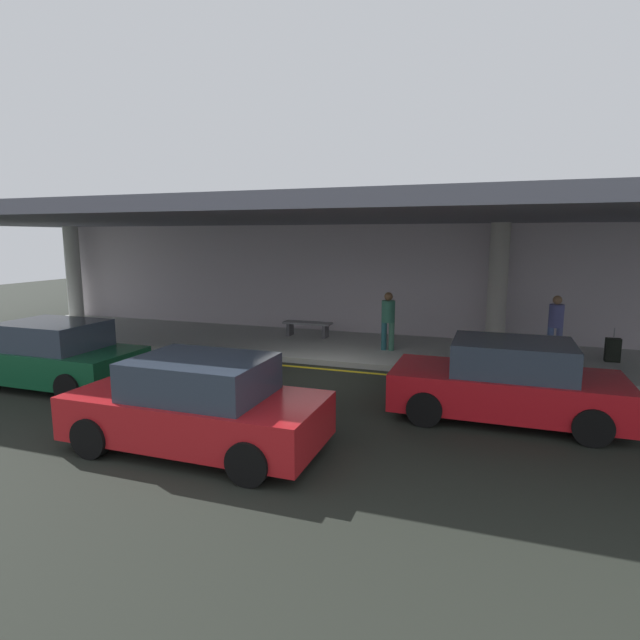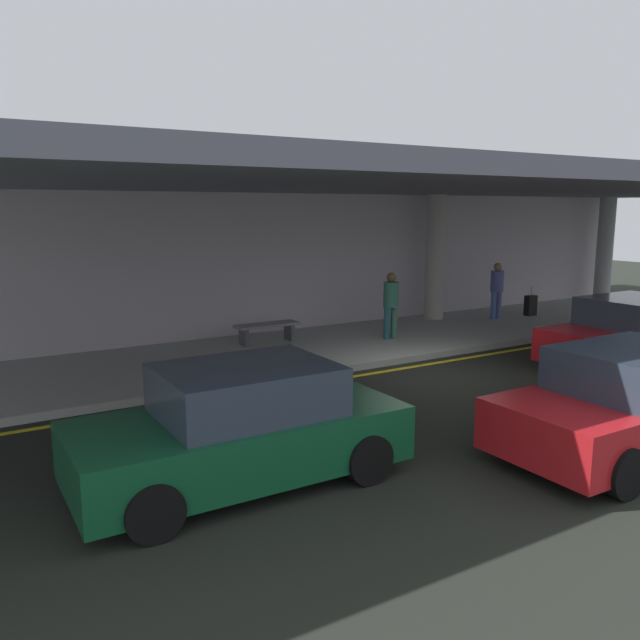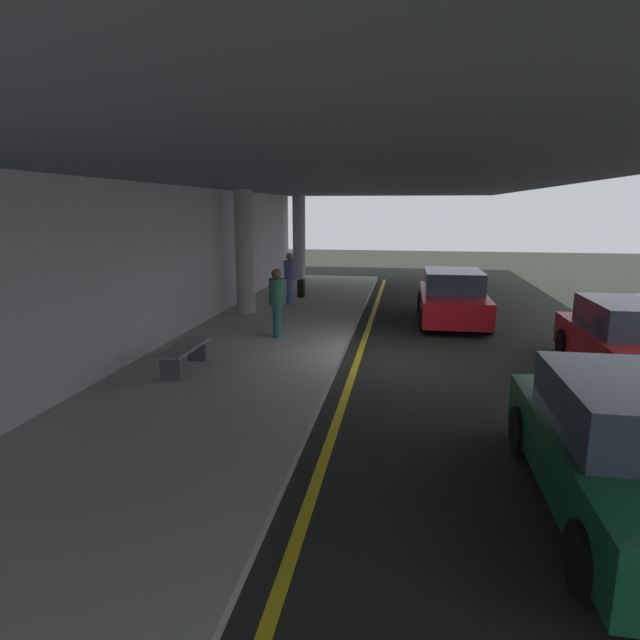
# 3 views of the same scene
# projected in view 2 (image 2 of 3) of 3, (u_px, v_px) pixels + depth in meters

# --- Properties ---
(ground_plane) EXTENTS (60.00, 60.00, 0.00)m
(ground_plane) POSITION_uv_depth(u_px,v_px,m) (430.00, 374.00, 13.11)
(ground_plane) COLOR black
(sidewalk) EXTENTS (26.00, 4.20, 0.15)m
(sidewalk) POSITION_uv_depth(u_px,v_px,m) (347.00, 344.00, 15.71)
(sidewalk) COLOR #A5A8A3
(sidewalk) RESTS_ON ground
(lane_stripe_yellow) EXTENTS (26.00, 0.14, 0.01)m
(lane_stripe_yellow) POSITION_uv_depth(u_px,v_px,m) (409.00, 367.00, 13.67)
(lane_stripe_yellow) COLOR yellow
(lane_stripe_yellow) RESTS_ON ground
(support_column_left_mid) EXTENTS (0.57, 0.57, 3.65)m
(support_column_left_mid) POSITION_uv_depth(u_px,v_px,m) (435.00, 258.00, 18.58)
(support_column_left_mid) COLOR #AAA69D
(support_column_left_mid) RESTS_ON sidewalk
(support_column_center) EXTENTS (0.57, 0.57, 3.65)m
(support_column_center) POSITION_uv_depth(u_px,v_px,m) (605.00, 249.00, 22.65)
(support_column_center) COLOR #A1A1A1
(support_column_center) RESTS_ON sidewalk
(ceiling_overhang) EXTENTS (28.00, 13.20, 0.30)m
(ceiling_overhang) POSITION_uv_depth(u_px,v_px,m) (361.00, 184.00, 14.61)
(ceiling_overhang) COLOR slate
(ceiling_overhang) RESTS_ON support_column_far_left
(terminal_back_wall) EXTENTS (26.00, 0.30, 3.80)m
(terminal_back_wall) POSITION_uv_depth(u_px,v_px,m) (303.00, 264.00, 17.29)
(terminal_back_wall) COLOR #BBB0B8
(terminal_back_wall) RESTS_ON ground
(car_red) EXTENTS (4.10, 1.92, 1.50)m
(car_red) POSITION_uv_depth(u_px,v_px,m) (630.00, 334.00, 13.74)
(car_red) COLOR red
(car_red) RESTS_ON ground
(car_dark_green) EXTENTS (4.10, 1.92, 1.50)m
(car_dark_green) POSITION_uv_depth(u_px,v_px,m) (242.00, 428.00, 7.84)
(car_dark_green) COLOR #104829
(car_dark_green) RESTS_ON ground
(car_red_no2) EXTENTS (4.10, 1.92, 1.50)m
(car_red_no2) POSITION_uv_depth(u_px,v_px,m) (630.00, 404.00, 8.80)
(car_red_no2) COLOR #B4191E
(car_red_no2) RESTS_ON ground
(traveler_with_luggage) EXTENTS (0.38, 0.38, 1.68)m
(traveler_with_luggage) POSITION_uv_depth(u_px,v_px,m) (391.00, 301.00, 15.81)
(traveler_with_luggage) COLOR #20545B
(traveler_with_luggage) RESTS_ON sidewalk
(person_waiting_for_ride) EXTENTS (0.38, 0.38, 1.68)m
(person_waiting_for_ride) POSITION_uv_depth(u_px,v_px,m) (497.00, 287.00, 18.65)
(person_waiting_for_ride) COLOR #475F9A
(person_waiting_for_ride) RESTS_ON sidewalk
(suitcase_upright_primary) EXTENTS (0.36, 0.22, 0.90)m
(suitcase_upright_primary) POSITION_uv_depth(u_px,v_px,m) (530.00, 305.00, 19.39)
(suitcase_upright_primary) COLOR black
(suitcase_upright_primary) RESTS_ON sidewalk
(bench_metal) EXTENTS (1.60, 0.50, 0.48)m
(bench_metal) POSITION_uv_depth(u_px,v_px,m) (267.00, 329.00, 15.41)
(bench_metal) COLOR slate
(bench_metal) RESTS_ON sidewalk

